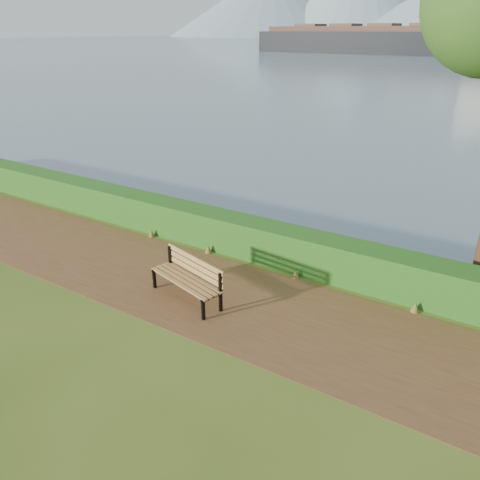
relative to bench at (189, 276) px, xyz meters
The scene contains 5 objects.
ground 0.59m from the bench, 56.32° to the left, with size 140.00×140.00×0.00m, color #435819.
path 0.71m from the bench, 79.87° to the left, with size 40.00×3.40×0.01m, color brown.
hedge 2.71m from the bench, 88.45° to the left, with size 32.00×0.85×1.00m, color #1C4D16.
bench is the anchor object (origin of this frame).
cargo_ship 122.96m from the bench, 102.56° to the left, with size 74.13×18.06×22.28m.
Camera 1 is at (5.90, -7.41, 5.69)m, focal length 35.00 mm.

